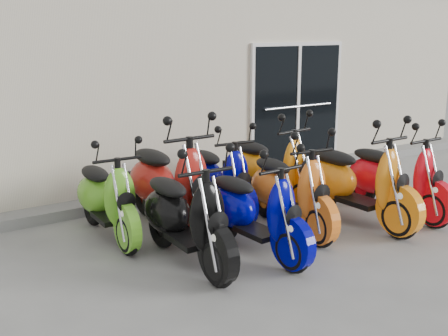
{
  "coord_description": "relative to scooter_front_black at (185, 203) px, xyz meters",
  "views": [
    {
      "loc": [
        -3.99,
        -5.39,
        2.55
      ],
      "look_at": [
        0.0,
        0.6,
        0.75
      ],
      "focal_mm": 45.0,
      "sensor_mm": 36.0,
      "label": 1
    }
  ],
  "objects": [
    {
      "name": "scooter_back_blue",
      "position": [
        1.24,
        1.22,
        -0.04
      ],
      "size": [
        0.8,
        1.88,
        1.36
      ],
      "primitive_type": null,
      "rotation": [
        0.0,
        0.0,
        -0.07
      ],
      "color": "#03027F",
      "rests_on": "ground"
    },
    {
      "name": "scooter_front_orange_b",
      "position": [
        2.55,
        -0.1,
        0.04
      ],
      "size": [
        0.81,
        2.06,
        1.5
      ],
      "primitive_type": null,
      "rotation": [
        0.0,
        0.0,
        0.04
      ],
      "color": "orange",
      "rests_on": "ground"
    },
    {
      "name": "scooter_front_red",
      "position": [
        3.26,
        -0.14,
        -0.02
      ],
      "size": [
        0.72,
        1.91,
        1.4
      ],
      "primitive_type": null,
      "rotation": [
        0.0,
        0.0,
        0.02
      ],
      "color": "red",
      "rests_on": "ground"
    },
    {
      "name": "front_step",
      "position": [
        1.13,
        2.36,
        -0.64
      ],
      "size": [
        14.0,
        0.4,
        0.15
      ],
      "primitive_type": "cube",
      "color": "gray",
      "rests_on": "ground"
    },
    {
      "name": "scooter_back_yellow",
      "position": [
        2.08,
        1.16,
        0.01
      ],
      "size": [
        0.96,
        2.04,
        1.46
      ],
      "primitive_type": null,
      "rotation": [
        0.0,
        0.0,
        0.12
      ],
      "color": "orange",
      "rests_on": "ground"
    },
    {
      "name": "scooter_back_red",
      "position": [
        0.38,
        1.07,
        0.08
      ],
      "size": [
        0.84,
        2.17,
        1.59
      ],
      "primitive_type": null,
      "rotation": [
        0.0,
        0.0,
        0.03
      ],
      "color": "red",
      "rests_on": "ground"
    },
    {
      "name": "building",
      "position": [
        1.13,
        5.54,
        0.88
      ],
      "size": [
        14.0,
        6.0,
        3.2
      ],
      "primitive_type": "cube",
      "color": "beige",
      "rests_on": "ground"
    },
    {
      "name": "door_right",
      "position": [
        3.73,
        2.51,
        0.54
      ],
      "size": [
        2.02,
        0.08,
        2.22
      ],
      "primitive_type": "cube",
      "color": "black",
      "rests_on": "front_step"
    },
    {
      "name": "ground",
      "position": [
        1.13,
        0.34,
        -0.72
      ],
      "size": [
        80.0,
        80.0,
        0.0
      ],
      "primitive_type": "plane",
      "color": "gray",
      "rests_on": "ground"
    },
    {
      "name": "scooter_front_blue",
      "position": [
        0.8,
        -0.19,
        -0.04
      ],
      "size": [
        0.77,
        1.87,
        1.36
      ],
      "primitive_type": null,
      "rotation": [
        0.0,
        0.0,
        0.06
      ],
      "color": "#000192",
      "rests_on": "ground"
    },
    {
      "name": "scooter_front_black",
      "position": [
        0.0,
        0.0,
        0.0
      ],
      "size": [
        0.74,
        1.95,
        1.43
      ],
      "primitive_type": null,
      "rotation": [
        0.0,
        0.0,
        -0.02
      ],
      "color": "black",
      "rests_on": "ground"
    },
    {
      "name": "scooter_front_orange_a",
      "position": [
        1.64,
        0.2,
        -0.02
      ],
      "size": [
        0.87,
        1.95,
        1.4
      ],
      "primitive_type": null,
      "rotation": [
        0.0,
        0.0,
        -0.1
      ],
      "color": "orange",
      "rests_on": "ground"
    },
    {
      "name": "scooter_back_green",
      "position": [
        -0.41,
        1.23,
        -0.04
      ],
      "size": [
        0.72,
        1.85,
        1.35
      ],
      "primitive_type": null,
      "rotation": [
        0.0,
        0.0,
        -0.03
      ],
      "color": "#62B726",
      "rests_on": "ground"
    }
  ]
}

